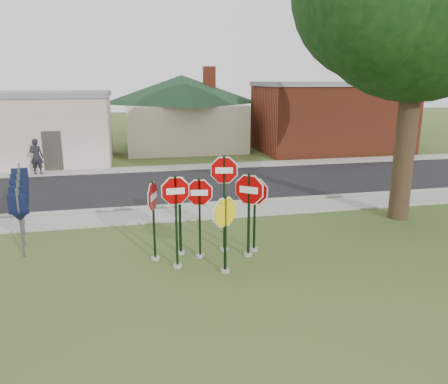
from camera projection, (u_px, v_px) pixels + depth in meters
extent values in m
plane|color=#324E1D|center=(215.00, 278.00, 11.03)|extent=(120.00, 120.00, 0.00)
cube|color=gray|center=(186.00, 214.00, 16.23)|extent=(60.00, 1.60, 0.06)
cube|color=black|center=(173.00, 186.00, 20.48)|extent=(60.00, 7.00, 0.04)
cube|color=gray|center=(165.00, 168.00, 24.55)|extent=(60.00, 1.60, 0.06)
cube|color=gray|center=(182.00, 206.00, 17.16)|extent=(60.00, 0.20, 0.14)
cylinder|color=gray|center=(200.00, 256.00, 12.36)|extent=(0.24, 0.24, 0.08)
cube|color=black|center=(200.00, 218.00, 12.08)|extent=(0.07, 0.06, 2.30)
cylinder|color=white|center=(199.00, 193.00, 11.90)|extent=(1.00, 0.20, 1.01)
cylinder|color=#930103|center=(199.00, 193.00, 11.90)|extent=(0.93, 0.19, 0.94)
cube|color=white|center=(199.00, 193.00, 11.90)|extent=(0.46, 0.09, 0.16)
cylinder|color=gray|center=(225.00, 271.00, 11.39)|extent=(0.24, 0.24, 0.08)
cube|color=black|center=(225.00, 235.00, 11.14)|extent=(0.08, 0.07, 2.07)
cylinder|color=white|center=(225.00, 212.00, 10.99)|extent=(0.96, 0.55, 1.09)
cylinder|color=yellow|center=(225.00, 212.00, 10.99)|extent=(0.89, 0.51, 1.01)
cylinder|color=gray|center=(178.00, 266.00, 11.69)|extent=(0.24, 0.24, 0.08)
cube|color=black|center=(176.00, 222.00, 11.39)|extent=(0.06, 0.05, 2.52)
cylinder|color=white|center=(175.00, 191.00, 11.18)|extent=(1.03, 0.07, 1.03)
cylinder|color=#930103|center=(175.00, 191.00, 11.18)|extent=(0.95, 0.07, 0.95)
cube|color=white|center=(175.00, 191.00, 11.18)|extent=(0.47, 0.04, 0.16)
cylinder|color=gray|center=(248.00, 254.00, 12.46)|extent=(0.24, 0.24, 0.08)
cube|color=black|center=(249.00, 215.00, 12.17)|extent=(0.08, 0.08, 2.40)
cylinder|color=white|center=(249.00, 190.00, 11.99)|extent=(0.93, 0.73, 1.17)
cylinder|color=#930103|center=(249.00, 190.00, 11.99)|extent=(0.87, 0.68, 1.08)
cube|color=white|center=(249.00, 190.00, 11.99)|extent=(0.43, 0.34, 0.19)
cylinder|color=gray|center=(224.00, 249.00, 12.83)|extent=(0.24, 0.24, 0.08)
cube|color=black|center=(224.00, 204.00, 12.48)|extent=(0.07, 0.06, 2.84)
cylinder|color=white|center=(224.00, 170.00, 12.24)|extent=(1.05, 0.22, 1.07)
cylinder|color=#930103|center=(224.00, 170.00, 12.24)|extent=(0.98, 0.21, 0.99)
cube|color=white|center=(224.00, 170.00, 12.24)|extent=(0.49, 0.10, 0.17)
cylinder|color=gray|center=(181.00, 252.00, 12.59)|extent=(0.24, 0.24, 0.08)
cube|color=black|center=(180.00, 216.00, 12.31)|extent=(0.08, 0.08, 2.30)
cylinder|color=white|center=(179.00, 190.00, 12.12)|extent=(0.80, 0.65, 1.01)
cylinder|color=#930103|center=(179.00, 190.00, 12.12)|extent=(0.74, 0.60, 0.94)
cube|color=white|center=(179.00, 190.00, 12.12)|extent=(0.37, 0.30, 0.16)
cylinder|color=gray|center=(254.00, 249.00, 12.83)|extent=(0.24, 0.24, 0.08)
cube|color=black|center=(255.00, 214.00, 12.56)|extent=(0.08, 0.07, 2.22)
cylinder|color=white|center=(255.00, 191.00, 12.39)|extent=(0.89, 0.60, 1.06)
cylinder|color=#930103|center=(255.00, 191.00, 12.39)|extent=(0.83, 0.56, 0.98)
cube|color=white|center=(255.00, 191.00, 12.39)|extent=(0.41, 0.28, 0.17)
cylinder|color=gray|center=(155.00, 258.00, 12.18)|extent=(0.24, 0.24, 0.08)
cube|color=black|center=(154.00, 221.00, 11.91)|extent=(0.07, 0.07, 2.26)
cylinder|color=white|center=(153.00, 196.00, 11.73)|extent=(0.39, 1.02, 1.08)
cylinder|color=#930103|center=(153.00, 196.00, 11.73)|extent=(0.36, 0.94, 1.00)
cube|color=white|center=(153.00, 196.00, 11.73)|extent=(0.18, 0.47, 0.17)
cube|color=#59595E|center=(20.00, 224.00, 12.11)|extent=(0.05, 0.05, 2.00)
cube|color=black|center=(18.00, 205.00, 11.97)|extent=(0.55, 0.13, 0.55)
cone|color=black|center=(20.00, 217.00, 12.06)|extent=(0.65, 0.65, 0.25)
cube|color=#59595E|center=(21.00, 214.00, 13.01)|extent=(0.05, 0.05, 2.00)
cube|color=black|center=(19.00, 196.00, 12.87)|extent=(0.55, 0.09, 0.55)
cone|color=black|center=(20.00, 207.00, 12.96)|extent=(0.62, 0.62, 0.25)
cube|color=#59595E|center=(21.00, 205.00, 13.91)|extent=(0.05, 0.05, 2.00)
cube|color=black|center=(19.00, 188.00, 13.78)|extent=(0.55, 0.05, 0.55)
cone|color=black|center=(20.00, 199.00, 13.86)|extent=(0.58, 0.58, 0.25)
cube|color=#59595E|center=(21.00, 197.00, 14.82)|extent=(0.05, 0.05, 2.00)
cube|color=black|center=(20.00, 182.00, 14.68)|extent=(0.55, 0.05, 0.55)
cone|color=black|center=(21.00, 192.00, 14.77)|extent=(0.58, 0.58, 0.25)
cube|color=#59595E|center=(22.00, 191.00, 15.72)|extent=(0.05, 0.05, 2.00)
cube|color=black|center=(20.00, 176.00, 15.58)|extent=(0.55, 0.09, 0.55)
cone|color=black|center=(21.00, 185.00, 15.67)|extent=(0.62, 0.62, 0.25)
cube|color=silver|center=(5.00, 130.00, 25.68)|extent=(12.00, 6.00, 4.00)
cube|color=slate|center=(1.00, 94.00, 25.17)|extent=(12.20, 6.20, 0.30)
cube|color=#332D28|center=(53.00, 151.00, 23.71)|extent=(1.00, 0.10, 2.20)
cube|color=beige|center=(183.00, 126.00, 31.85)|extent=(8.00, 8.00, 3.20)
pyramid|color=#16321D|center=(182.00, 75.00, 30.96)|extent=(11.60, 11.60, 2.00)
cube|color=maroon|center=(209.00, 78.00, 31.42)|extent=(0.80, 0.80, 1.60)
cube|color=maroon|center=(331.00, 118.00, 30.47)|extent=(10.00, 6.00, 4.50)
cube|color=slate|center=(333.00, 84.00, 29.88)|extent=(10.20, 6.20, 0.30)
cube|color=white|center=(323.00, 117.00, 27.17)|extent=(2.00, 0.08, 0.90)
cylinder|color=black|center=(406.00, 134.00, 15.14)|extent=(0.70, 0.70, 6.12)
cylinder|color=black|center=(396.00, 112.00, 39.70)|extent=(0.50, 0.50, 4.00)
sphere|color=black|center=(400.00, 71.00, 38.80)|extent=(5.60, 5.60, 5.60)
imported|color=black|center=(36.00, 156.00, 22.73)|extent=(0.76, 0.59, 1.87)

